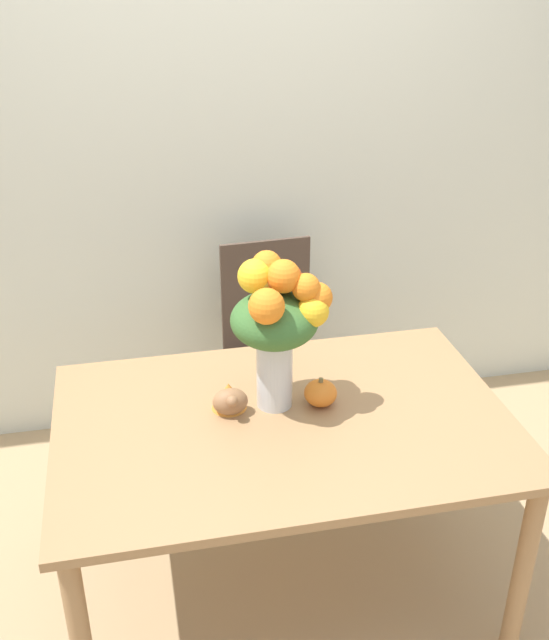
{
  "coord_description": "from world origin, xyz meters",
  "views": [
    {
      "loc": [
        -0.44,
        -1.93,
        2.12
      ],
      "look_at": [
        -0.01,
        0.09,
        1.06
      ],
      "focal_mm": 42.0,
      "sensor_mm": 36.0,
      "label": 1
    }
  ],
  "objects_px": {
    "pumpkin": "(321,393)",
    "turkey_figurine": "(229,398)",
    "flower_vase": "(277,318)",
    "dining_chair_near_window": "(273,351)"
  },
  "relations": [
    {
      "from": "pumpkin",
      "to": "dining_chair_near_window",
      "type": "xyz_separation_m",
      "value": [
        0.01,
        0.81,
        -0.3
      ]
    },
    {
      "from": "pumpkin",
      "to": "turkey_figurine",
      "type": "xyz_separation_m",
      "value": [
        -0.3,
        0.03,
        0.0
      ]
    },
    {
      "from": "flower_vase",
      "to": "pumpkin",
      "type": "height_order",
      "value": "flower_vase"
    },
    {
      "from": "dining_chair_near_window",
      "to": "turkey_figurine",
      "type": "bearing_deg",
      "value": -115.41
    },
    {
      "from": "pumpkin",
      "to": "turkey_figurine",
      "type": "bearing_deg",
      "value": 174.74
    },
    {
      "from": "pumpkin",
      "to": "dining_chair_near_window",
      "type": "height_order",
      "value": "dining_chair_near_window"
    },
    {
      "from": "dining_chair_near_window",
      "to": "pumpkin",
      "type": "bearing_deg",
      "value": -94.84
    },
    {
      "from": "flower_vase",
      "to": "dining_chair_near_window",
      "type": "height_order",
      "value": "flower_vase"
    },
    {
      "from": "turkey_figurine",
      "to": "dining_chair_near_window",
      "type": "relative_size",
      "value": 0.16
    },
    {
      "from": "turkey_figurine",
      "to": "pumpkin",
      "type": "bearing_deg",
      "value": -5.26
    }
  ]
}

